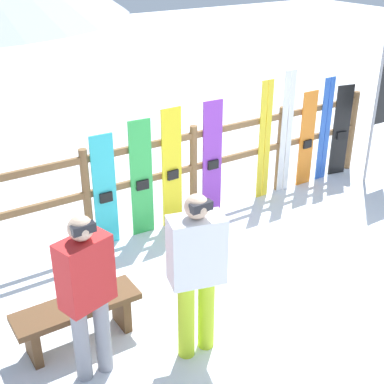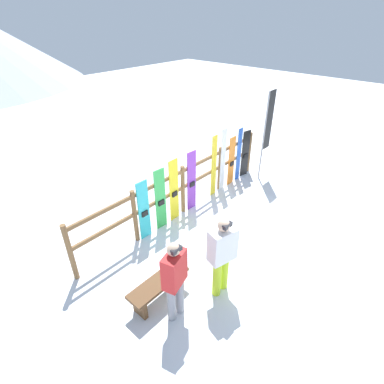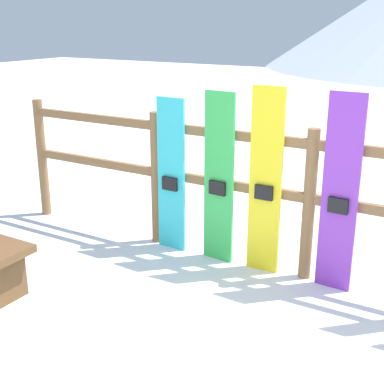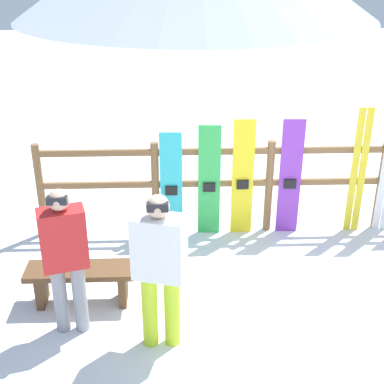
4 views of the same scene
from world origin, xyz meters
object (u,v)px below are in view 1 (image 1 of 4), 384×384
Objects in this scene: snowboard_yellow at (172,169)px; ski_pair_yellow at (265,141)px; snowboard_green at (141,179)px; person_white at (197,267)px; ski_pair_white at (286,133)px; ski_pair_blue at (325,130)px; person_red at (87,288)px; snowboard_cyan at (105,192)px; bench at (78,314)px; snowboard_black_stripe at (341,131)px; snowboard_purple at (212,159)px; snowboard_orange at (307,139)px.

snowboard_yellow is 0.92× the size of ski_pair_yellow.
person_white is at bearing -105.51° from snowboard_green.
ski_pair_yellow is 0.95× the size of ski_pair_white.
ski_pair_white reaches higher than snowboard_green.
snowboard_green is 0.95× the size of ski_pair_blue.
person_white is at bearing -14.66° from person_red.
person_red is at bearing -117.62° from snowboard_cyan.
bench is 1.24m from person_white.
snowboard_cyan is 3.92m from snowboard_black_stripe.
bench is 4.78m from ski_pair_blue.
snowboard_yellow reaches higher than snowboard_black_stripe.
snowboard_green is 1.92m from ski_pair_yellow.
snowboard_purple is at bearing 52.63° from person_white.
bench is at bearing -163.25° from snowboard_black_stripe.
snowboard_purple is 1.28m from ski_pair_white.
person_red is at bearing -94.96° from bench.
snowboard_yellow reaches higher than snowboard_orange.
ski_pair_blue reaches higher than snowboard_orange.
ski_pair_white is at bearing 0.07° from snowboard_cyan.
person_red reaches higher than bench.
bench is at bearing 141.66° from person_white.
ski_pair_yellow reaches higher than ski_pair_blue.
snowboard_orange is (3.21, 0.00, 0.01)m from snowboard_cyan.
snowboard_purple is at bearing 0.01° from snowboard_cyan.
snowboard_purple reaches higher than snowboard_green.
person_red is 1.08× the size of snowboard_orange.
snowboard_green is at bearing -179.99° from snowboard_yellow.
person_white is 0.93× the size of ski_pair_yellow.
snowboard_black_stripe is (4.92, 1.91, -0.18)m from person_red.
person_white is 1.01× the size of snowboard_yellow.
ski_pair_yellow is 1.19× the size of snowboard_orange.
snowboard_orange is 1.01× the size of snowboard_black_stripe.
person_white reaches higher than snowboard_yellow.
person_white is 4.26m from ski_pair_blue.
person_white is 1.11× the size of snowboard_orange.
person_red is at bearing -157.28° from ski_pair_blue.
ski_pair_white is (1.88, 0.00, 0.11)m from snowboard_yellow.
ski_pair_yellow is at bearing 179.87° from snowboard_black_stripe.
snowboard_yellow is at bearing 64.45° from person_white.
ski_pair_white is at bearing 0.15° from snowboard_purple.
ski_pair_white is (0.39, 0.00, 0.04)m from ski_pair_yellow.
snowboard_cyan is 1.53m from snowboard_purple.
ski_pair_white reaches higher than person_white.
snowboard_yellow is (1.91, 1.91, -0.11)m from person_red.
person_white is 2.23m from snowboard_green.
snowboard_green is at bearing 180.00° from snowboard_black_stripe.
snowboard_yellow is at bearing 38.03° from bench.
bench is 0.68× the size of ski_pair_yellow.
snowboard_orange is at bearing 19.39° from bench.
snowboard_yellow is at bearing -179.93° from ski_pair_blue.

